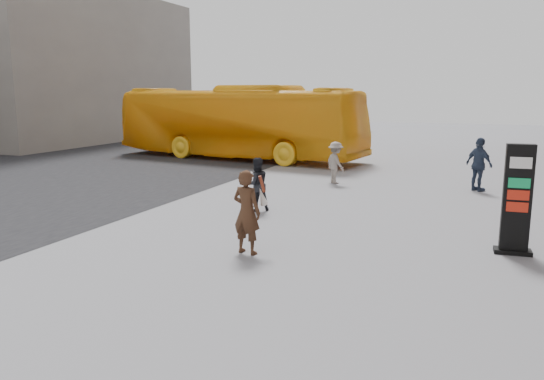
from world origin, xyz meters
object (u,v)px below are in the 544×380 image
at_px(info_pylon, 517,200).
at_px(pedestrian_c, 479,165).
at_px(pedestrian_a, 256,184).
at_px(woman, 247,211).
at_px(pedestrian_b, 336,163).
at_px(bus, 238,122).

height_order(info_pylon, pedestrian_c, info_pylon).
height_order(pedestrian_a, pedestrian_c, pedestrian_c).
distance_m(woman, pedestrian_c, 10.42).
bearing_deg(pedestrian_c, pedestrian_a, 86.10).
xyz_separation_m(woman, pedestrian_a, (-1.45, 3.81, -0.15)).
bearing_deg(pedestrian_b, pedestrian_c, -132.38).
height_order(info_pylon, woman, info_pylon).
bearing_deg(woman, pedestrian_b, -75.95).
bearing_deg(pedestrian_c, pedestrian_b, 45.81).
relative_size(pedestrian_b, pedestrian_c, 0.84).
xyz_separation_m(bus, pedestrian_a, (5.75, -10.76, -1.07)).
relative_size(woman, bus, 0.14).
distance_m(info_pylon, woman, 5.63).
distance_m(woman, pedestrian_b, 9.15).
height_order(bus, pedestrian_c, bus).
distance_m(woman, pedestrian_a, 4.08).
relative_size(woman, pedestrian_a, 1.16).
height_order(info_pylon, pedestrian_b, info_pylon).
xyz_separation_m(pedestrian_a, pedestrian_b, (0.88, 5.32, 0.01)).
xyz_separation_m(pedestrian_a, pedestrian_c, (5.84, 5.65, 0.15)).
distance_m(bus, pedestrian_c, 12.70).
bearing_deg(pedestrian_c, bus, 18.23).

